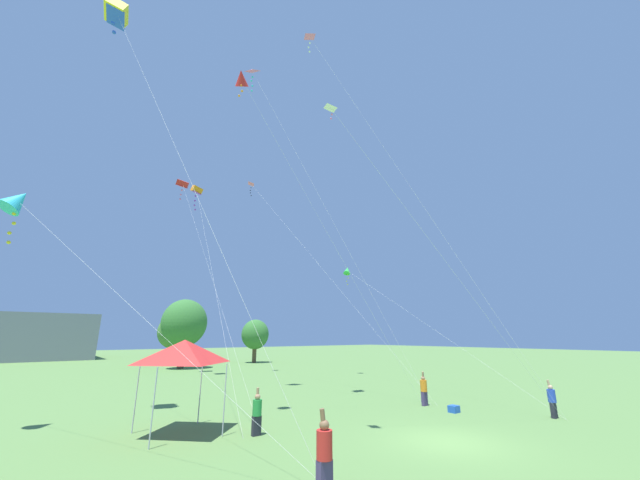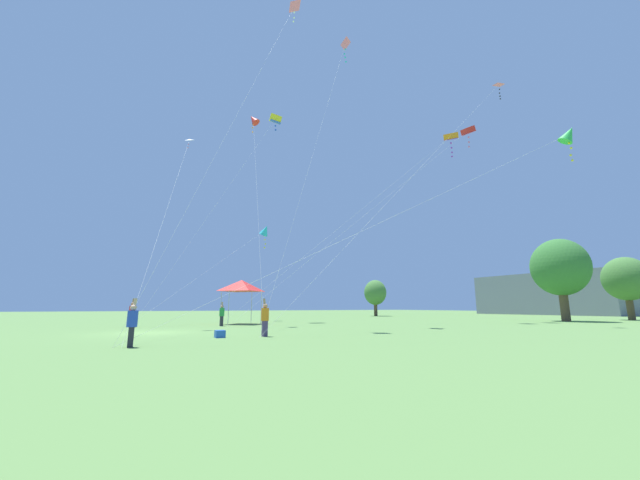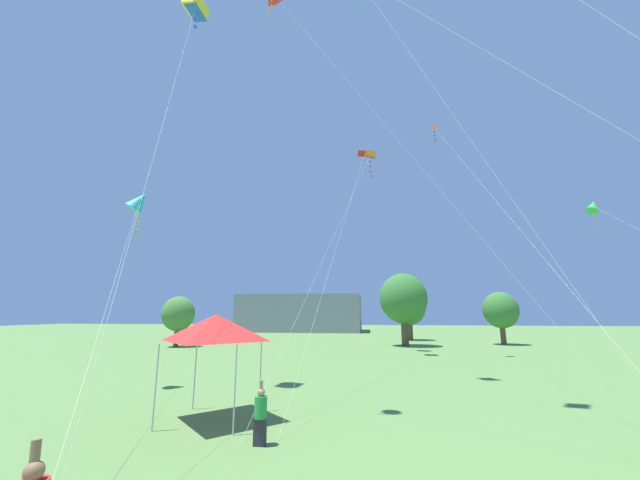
% 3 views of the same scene
% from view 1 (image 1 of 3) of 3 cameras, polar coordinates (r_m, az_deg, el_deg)
% --- Properties ---
extents(ground_plane, '(220.00, 220.00, 0.00)m').
position_cam_1_polar(ground_plane, '(15.89, 19.58, -28.15)').
color(ground_plane, '#5B8442').
extents(distant_building, '(24.56, 15.26, 7.34)m').
position_cam_1_polar(distant_building, '(78.61, -41.66, -11.50)').
color(distant_building, slate).
rests_on(distant_building, ground).
extents(tree_far_right, '(4.50, 4.05, 6.80)m').
position_cam_1_polar(tree_far_right, '(57.65, -22.36, -13.43)').
color(tree_far_right, brown).
rests_on(tree_far_right, ground).
extents(tree_near_right, '(4.12, 3.71, 6.21)m').
position_cam_1_polar(tree_near_right, '(56.07, -10.33, -14.65)').
color(tree_near_right, brown).
rests_on(tree_near_right, ground).
extents(tree_far_left, '(5.46, 4.92, 8.24)m').
position_cam_1_polar(tree_far_left, '(48.19, -20.88, -12.33)').
color(tree_far_left, brown).
rests_on(tree_far_left, ground).
extents(festival_tent, '(2.99, 2.99, 3.65)m').
position_cam_1_polar(festival_tent, '(16.70, -20.92, -16.34)').
color(festival_tent, '#B7B7BC').
rests_on(festival_tent, ground).
extents(cooler_box, '(0.48, 0.43, 0.34)m').
position_cam_1_polar(cooler_box, '(21.41, 20.63, -23.98)').
color(cooler_box, blue).
rests_on(cooler_box, ground).
extents(person_green_shirt, '(0.36, 0.36, 1.77)m').
position_cam_1_polar(person_green_shirt, '(16.01, -10.05, -25.48)').
color(person_green_shirt, '#282833').
rests_on(person_green_shirt, ground).
extents(person_red_shirt, '(0.41, 0.41, 1.99)m').
position_cam_1_polar(person_red_shirt, '(10.41, 0.70, -30.90)').
color(person_red_shirt, '#473860').
rests_on(person_red_shirt, ground).
extents(person_orange_shirt, '(0.37, 0.37, 1.82)m').
position_cam_1_polar(person_orange_shirt, '(22.77, 16.28, -21.91)').
color(person_orange_shirt, '#473860').
rests_on(person_orange_shirt, ground).
extents(person_blue_shirt, '(0.35, 0.35, 1.72)m').
position_cam_1_polar(person_blue_shirt, '(21.94, 33.13, -20.58)').
color(person_blue_shirt, '#282833').
rests_on(person_blue_shirt, ground).
extents(kite_green_diamond_0, '(5.91, 21.25, 11.21)m').
position_cam_1_polar(kite_green_diamond_0, '(38.36, 4.40, -4.90)').
color(kite_green_diamond_0, silver).
rests_on(kite_green_diamond_0, ground).
extents(kite_white_delta_1, '(12.01, 3.40, 13.79)m').
position_cam_1_polar(kite_white_delta_1, '(16.75, 2.84, 19.11)').
color(kite_white_delta_1, silver).
rests_on(kite_white_delta_1, ground).
extents(kite_pink_delta_2, '(8.01, 10.35, 25.40)m').
position_cam_1_polar(kite_pink_delta_2, '(32.89, -10.68, 24.77)').
color(kite_pink_delta_2, silver).
rests_on(kite_pink_delta_2, ground).
extents(kite_orange_box_3, '(4.85, 22.35, 19.28)m').
position_cam_1_polar(kite_orange_box_3, '(40.00, -19.13, 7.50)').
color(kite_orange_box_3, silver).
rests_on(kite_orange_box_3, ground).
extents(kite_pink_delta_4, '(8.33, 10.54, 25.30)m').
position_cam_1_polar(kite_pink_delta_4, '(29.81, -1.50, 29.50)').
color(kite_pink_delta_4, silver).
rests_on(kite_pink_delta_4, ground).
extents(kite_yellow_box_5, '(6.24, 13.07, 22.41)m').
position_cam_1_polar(kite_yellow_box_5, '(26.96, -29.80, 28.98)').
color(kite_yellow_box_5, silver).
rests_on(kite_yellow_box_5, ground).
extents(kite_red_diamond_6, '(11.70, 2.94, 18.25)m').
position_cam_1_polar(kite_red_diamond_6, '(22.10, -12.43, 23.85)').
color(kite_red_diamond_6, silver).
rests_on(kite_red_diamond_6, ground).
extents(kite_red_box_7, '(3.51, 25.40, 21.06)m').
position_cam_1_polar(kite_red_box_7, '(43.55, -21.16, 8.31)').
color(kite_red_box_7, silver).
rests_on(kite_red_box_7, ground).
extents(kite_cyan_diamond_8, '(8.70, 13.30, 10.46)m').
position_cam_1_polar(kite_cyan_diamond_8, '(20.96, -40.42, 4.78)').
color(kite_cyan_diamond_8, silver).
rests_on(kite_cyan_diamond_8, ground).
extents(kite_pink_delta_9, '(1.82, 22.38, 21.04)m').
position_cam_1_polar(kite_pink_delta_9, '(42.13, -10.72, 8.43)').
color(kite_pink_delta_9, silver).
rests_on(kite_pink_delta_9, ground).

